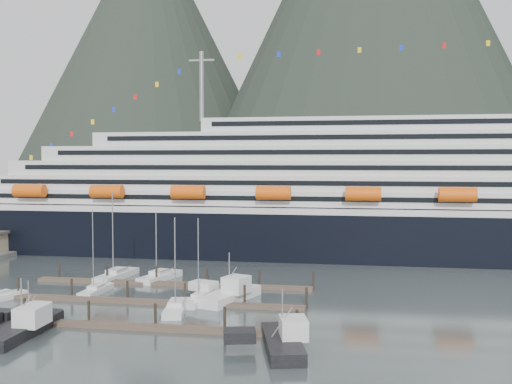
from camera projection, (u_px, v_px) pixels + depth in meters
ground at (170, 310)px, 84.71m from camera, size 1600.00×1600.00×0.00m
mountains at (386, 29)px, 646.12m from camera, size 870.00×440.00×420.00m
cruise_ship at (376, 201)px, 132.97m from camera, size 210.00×30.40×50.30m
dock_near at (108, 325)px, 75.76m from camera, size 48.18×2.28×3.20m
dock_mid at (144, 301)px, 88.54m from camera, size 48.18×2.28×3.20m
dock_far at (172, 283)px, 101.33m from camera, size 48.18×2.28×3.20m
sailboat_a at (2, 297)px, 90.59m from camera, size 5.25×8.16×10.90m
sailboat_b at (96, 291)px, 95.19m from camera, size 2.38×8.77×13.76m
sailboat_c at (176, 309)px, 83.55m from camera, size 4.23×9.94×13.76m
sailboat_d at (201, 299)px, 89.27m from camera, size 3.89×10.40×13.04m
sailboat_e at (117, 276)px, 107.18m from camera, size 4.37×11.75×16.23m
sailboat_f at (160, 277)px, 105.80m from camera, size 5.55×10.70×12.69m
trawler_a at (21, 327)px, 72.29m from camera, size 10.03×13.95×7.66m
trawler_b at (28, 321)px, 75.41m from camera, size 7.90×10.37×6.62m
trawler_d at (281, 341)px, 66.80m from camera, size 10.03×13.10×7.50m
trawler_e at (228, 294)px, 90.05m from camera, size 10.70×13.02×8.09m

